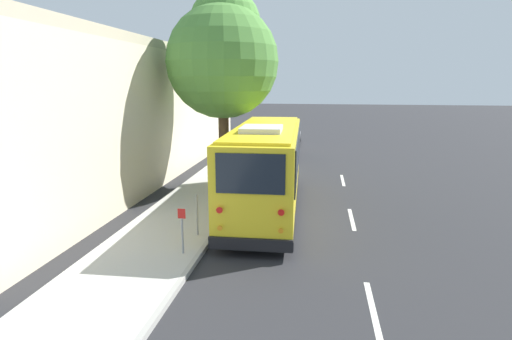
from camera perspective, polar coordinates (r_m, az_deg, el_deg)
The scene contains 14 objects.
ground_plane at distance 14.49m, azimuth 2.47°, elevation -7.38°, with size 160.00×160.00×0.00m, color #28282B.
sidewalk_slab at distance 15.18m, azimuth -10.26°, elevation -6.35°, with size 80.00×3.05×0.15m, color #B2AFA8.
curb_strip at distance 14.75m, azimuth -4.35°, elevation -6.74°, with size 80.00×0.14×0.15m, color #9D9A94.
shuttle_bus at distance 15.24m, azimuth 1.43°, elevation 0.87°, with size 9.18×2.90×3.46m.
parked_sedan_gray at distance 26.71m, azimuth 4.01°, elevation 3.11°, with size 4.12×1.71×1.29m.
parked_sedan_silver at distance 32.64m, azimuth 4.81°, elevation 4.79°, with size 4.39×1.88×1.28m.
street_tree at distance 19.20m, azimuth -4.73°, elevation 16.13°, with size 5.17×5.17×9.03m.
sign_post_near at distance 11.54m, azimuth -10.49°, elevation -8.48°, with size 0.06×0.22×1.32m.
sign_post_far at distance 12.80m, azimuth -8.41°, elevation -6.34°, with size 0.06×0.06×1.34m.
fire_hydrant at distance 22.43m, azimuth -0.77°, elevation 1.23°, with size 0.22×0.22×0.81m.
building_backdrop at distance 22.88m, azimuth -20.46°, elevation 7.43°, with size 25.95×7.63×6.82m.
lane_stripe_behind at distance 9.71m, azimuth 16.32°, elevation -18.49°, with size 2.40×0.14×0.01m, color silver.
lane_stripe_mid at distance 15.15m, azimuth 13.52°, elevation -6.83°, with size 2.40×0.14×0.01m, color silver.
lane_stripe_ahead at distance 20.90m, azimuth 12.28°, elevation -1.44°, with size 2.40×0.14×0.01m, color silver.
Camera 1 is at (-13.55, -1.49, 4.91)m, focal length 28.00 mm.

